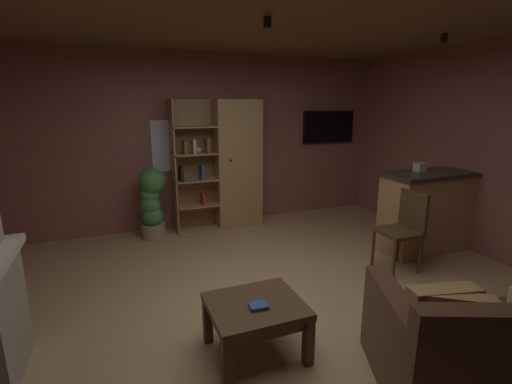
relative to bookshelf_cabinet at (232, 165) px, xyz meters
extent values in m
cube|color=tan|center=(-0.42, -2.49, -0.98)|extent=(6.02, 5.47, 0.02)
cube|color=#8E544C|center=(-0.42, 0.27, 0.35)|extent=(6.14, 0.06, 2.63)
cube|color=brown|center=(-0.42, -2.49, 1.67)|extent=(6.02, 5.47, 0.02)
cube|color=white|center=(-0.79, 0.24, 0.30)|extent=(0.71, 0.01, 0.76)
cube|color=#A87F51|center=(0.09, -0.01, 0.01)|extent=(0.69, 0.38, 1.95)
cube|color=#A87F51|center=(-0.57, 0.17, 0.01)|extent=(0.64, 0.02, 1.95)
cube|color=#A87F51|center=(-0.88, -0.01, 0.01)|extent=(0.02, 0.38, 1.95)
sphere|color=black|center=(-0.08, -0.21, 0.10)|extent=(0.04, 0.04, 0.04)
cube|color=#A87F51|center=(-0.57, -0.01, -0.96)|extent=(0.64, 0.38, 0.02)
cube|color=#A87F51|center=(-0.57, -0.01, -0.58)|extent=(0.64, 0.38, 0.02)
cube|color=#A87F51|center=(-0.57, -0.01, -0.19)|extent=(0.64, 0.38, 0.02)
cube|color=#A87F51|center=(-0.57, -0.01, 0.20)|extent=(0.64, 0.38, 0.02)
cube|color=#A87F51|center=(-0.57, -0.01, 0.59)|extent=(0.64, 0.38, 0.02)
cube|color=#B22D2D|center=(-0.49, -0.06, -0.48)|extent=(0.03, 0.23, 0.18)
cube|color=brown|center=(-0.40, -0.06, 0.32)|extent=(0.04, 0.23, 0.21)
cube|color=brown|center=(-0.72, -0.06, 0.31)|extent=(0.05, 0.23, 0.20)
cube|color=black|center=(-0.79, -0.06, -0.07)|extent=(0.04, 0.23, 0.22)
cube|color=beige|center=(-0.60, -0.06, 0.31)|extent=(0.04, 0.23, 0.20)
cube|color=#2D4C8C|center=(-0.48, -0.06, -0.07)|extent=(0.04, 0.23, 0.22)
sphere|color=beige|center=(-0.51, -0.01, 0.25)|extent=(0.10, 0.10, 0.10)
cube|color=#A87F51|center=(2.14, -1.88, -0.47)|extent=(1.36, 0.51, 1.00)
cube|color=#2D2826|center=(2.14, -1.88, 0.05)|extent=(1.42, 0.57, 0.04)
cube|color=#BFB299|center=(1.95, -1.79, 0.13)|extent=(0.13, 0.13, 0.11)
cube|color=#4C2D1E|center=(0.56, -3.90, -0.76)|extent=(1.73, 1.44, 0.42)
cube|color=#4C2D1E|center=(-0.06, -3.64, -0.63)|extent=(0.50, 0.93, 0.67)
cube|color=olive|center=(0.21, -3.86, -0.42)|extent=(0.44, 0.39, 0.41)
cube|color=brown|center=(0.36, -3.77, -0.46)|extent=(0.39, 0.37, 0.34)
cube|color=olive|center=(0.20, -3.77, -0.42)|extent=(0.48, 0.25, 0.42)
cube|color=#4C331E|center=(-0.78, -2.98, -0.57)|extent=(0.70, 0.61, 0.05)
cube|color=#4C331E|center=(-0.78, -2.98, -0.63)|extent=(0.63, 0.55, 0.08)
cube|color=#4C331E|center=(-1.09, -3.24, -0.78)|extent=(0.07, 0.07, 0.38)
cube|color=#4C331E|center=(-0.47, -3.24, -0.78)|extent=(0.07, 0.07, 0.38)
cube|color=#4C331E|center=(-1.09, -2.71, -0.78)|extent=(0.07, 0.07, 0.38)
cube|color=#4C331E|center=(-0.47, -2.71, -0.78)|extent=(0.07, 0.07, 0.38)
cube|color=#2D4C8C|center=(-0.78, -3.05, -0.53)|extent=(0.14, 0.12, 0.03)
cube|color=#4C331E|center=(1.26, -2.23, -0.51)|extent=(0.43, 0.43, 0.04)
cube|color=#4C331E|center=(1.45, -2.23, -0.27)|extent=(0.05, 0.40, 0.44)
cylinder|color=#4C331E|center=(1.09, -2.05, -0.74)|extent=(0.04, 0.04, 0.46)
cylinder|color=#4C331E|center=(1.08, -2.41, -0.74)|extent=(0.04, 0.04, 0.46)
cylinder|color=#4C331E|center=(1.45, -2.05, -0.74)|extent=(0.04, 0.04, 0.46)
cylinder|color=#4C331E|center=(1.44, -2.41, -0.74)|extent=(0.04, 0.04, 0.46)
cylinder|color=#9E896B|center=(-1.24, -0.15, -0.86)|extent=(0.33, 0.33, 0.22)
sphere|color=#3D7F3D|center=(-1.23, -0.17, -0.63)|extent=(0.29, 0.29, 0.29)
sphere|color=#3D7F3D|center=(-1.26, -0.16, -0.48)|extent=(0.28, 0.28, 0.28)
sphere|color=#3D7F3D|center=(-1.25, -0.13, -0.33)|extent=(0.27, 0.27, 0.27)
sphere|color=#3D7F3D|center=(-1.21, -0.14, -0.14)|extent=(0.37, 0.37, 0.37)
cube|color=black|center=(1.85, 0.21, 0.52)|extent=(0.98, 0.05, 0.55)
cube|color=black|center=(1.85, 0.19, 0.52)|extent=(0.94, 0.01, 0.51)
cylinder|color=black|center=(-0.35, -2.16, 1.59)|extent=(0.07, 0.07, 0.09)
cylinder|color=black|center=(1.71, -2.15, 1.59)|extent=(0.07, 0.07, 0.09)
camera|label=1|loc=(-1.67, -5.23, 0.91)|focal=25.26mm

